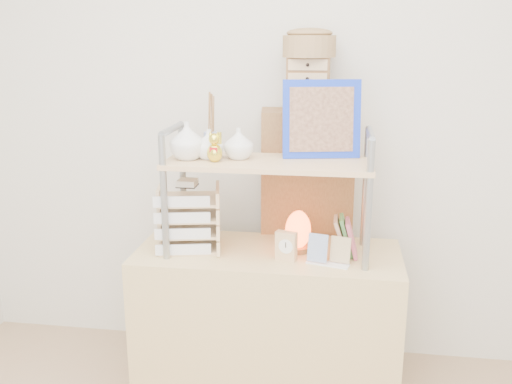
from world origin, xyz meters
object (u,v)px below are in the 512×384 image
cabinet (305,241)px  letter_tray (189,221)px  desk (267,326)px  salt_lamp (298,231)px

cabinet → letter_tray: bearing=-150.6°
cabinet → desk: bearing=-118.4°
salt_lamp → letter_tray: bearing=-176.3°
letter_tray → salt_lamp: size_ratio=1.70×
desk → letter_tray: (-0.36, -0.01, 0.51)m
letter_tray → salt_lamp: letter_tray is taller
desk → cabinet: bearing=68.6°
desk → cabinet: size_ratio=0.89×
desk → letter_tray: bearing=-179.1°
cabinet → letter_tray: size_ratio=4.14×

